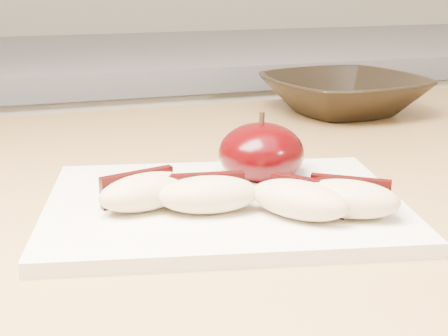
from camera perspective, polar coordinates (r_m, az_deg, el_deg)
name	(u,v)px	position (r m, az deg, el deg)	size (l,w,h in m)	color
back_cabinet	(101,272)	(1.37, -11.17, -9.28)	(2.40, 0.62, 0.94)	silver
cutting_board	(224,205)	(0.49, 0.00, -3.42)	(0.27, 0.20, 0.01)	silver
apple_half	(261,153)	(0.54, 3.43, 1.38)	(0.09, 0.09, 0.06)	#2E0103
apple_wedge_a	(145,191)	(0.46, -7.20, -2.10)	(0.08, 0.05, 0.03)	#CEB382
apple_wedge_b	(208,194)	(0.46, -1.45, -2.37)	(0.08, 0.05, 0.03)	#CEB382
apple_wedge_c	(300,199)	(0.45, 7.00, -2.84)	(0.08, 0.08, 0.03)	#CEB382
apple_wedge_d	(348,198)	(0.46, 11.26, -2.71)	(0.08, 0.07, 0.03)	#CEB382
bowl	(343,94)	(0.85, 10.81, 6.63)	(0.20, 0.20, 0.05)	black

